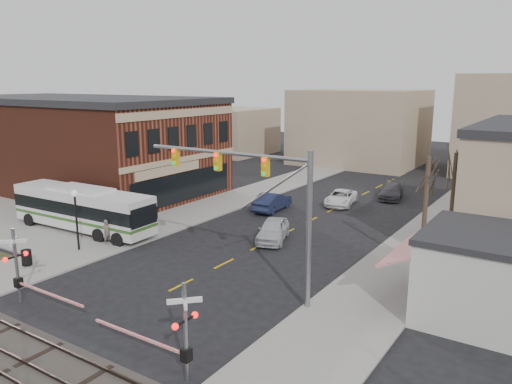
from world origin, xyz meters
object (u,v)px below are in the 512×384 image
car_b (272,202)px  car_a (273,230)px  rr_crossing_west (22,268)px  street_lamp (76,207)px  pedestrian_far (119,216)px  transit_bus (83,208)px  pedestrian_near (107,232)px  trash_bin (27,257)px  rr_crossing_east (177,331)px  traffic_signal_mast (260,190)px  car_c (341,198)px  car_d (391,191)px

car_b → car_a: bearing=116.7°
rr_crossing_west → car_b: 23.18m
street_lamp → car_b: size_ratio=0.85×
pedestrian_far → car_a: bearing=-35.9°
transit_bus → pedestrian_far: bearing=45.7°
transit_bus → pedestrian_near: size_ratio=7.17×
transit_bus → trash_bin: (3.23, -6.76, -1.22)m
rr_crossing_east → transit_bus: bearing=151.0°
rr_crossing_east → pedestrian_near: bearing=148.1°
pedestrian_near → trash_bin: bearing=170.8°
rr_crossing_west → car_a: 16.75m
traffic_signal_mast → pedestrian_far: traffic_signal_mast is taller
car_c → pedestrian_far: bearing=-134.2°
trash_bin → pedestrian_far: 8.75m
car_c → pedestrian_far: size_ratio=2.60×
trash_bin → street_lamp: bearing=85.6°
rr_crossing_east → pedestrian_far: 21.14m
rr_crossing_west → trash_bin: size_ratio=5.82×
rr_crossing_east → street_lamp: bearing=154.7°
car_a → car_b: 8.52m
trash_bin → car_a: (9.94, 12.71, 0.19)m
car_b → car_d: car_b is taller
rr_crossing_west → street_lamp: 8.22m
car_c → car_b: bearing=-139.5°
pedestrian_far → rr_crossing_west: bearing=-118.0°
rr_crossing_east → car_c: size_ratio=1.15×
traffic_signal_mast → street_lamp: bearing=-176.9°
car_d → pedestrian_near: pedestrian_near is taller
car_c → pedestrian_far: pedestrian_far is taller
transit_bus → car_b: (8.69, 13.20, -1.02)m
street_lamp → car_c: bearing=66.4°
car_c → car_d: car_d is taller
street_lamp → transit_bus: bearing=137.8°
street_lamp → car_a: bearing=43.3°
pedestrian_near → rr_crossing_west: bearing=-154.9°
car_c → car_d: 6.00m
street_lamp → trash_bin: 4.36m
rr_crossing_east → street_lamp: street_lamp is taller
street_lamp → pedestrian_near: (0.73, 1.84, -2.07)m
traffic_signal_mast → rr_crossing_east: traffic_signal_mast is taller
trash_bin → pedestrian_far: bearing=99.3°
rr_crossing_west → trash_bin: 5.92m
transit_bus → car_d: transit_bus is taller
car_d → pedestrian_near: bearing=-127.1°
pedestrian_near → street_lamp: bearing=159.7°
transit_bus → car_c: size_ratio=2.58×
street_lamp → rr_crossing_east: bearing=-25.3°
car_a → car_c: car_a is taller
rr_crossing_east → car_b: rr_crossing_east is taller
transit_bus → street_lamp: bearing=-42.2°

